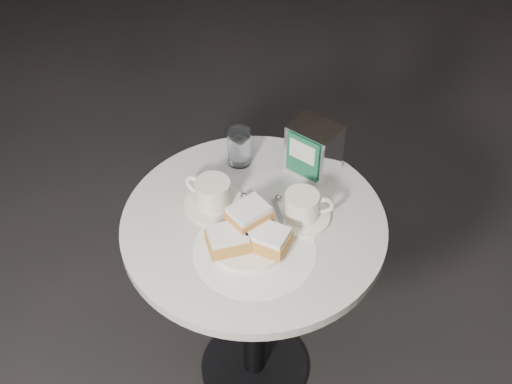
% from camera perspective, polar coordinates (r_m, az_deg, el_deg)
% --- Properties ---
extents(ground, '(7.00, 7.00, 0.00)m').
position_cam_1_polar(ground, '(2.28, -0.15, -15.46)').
color(ground, black).
rests_on(ground, ground).
extents(cafe_table, '(0.70, 0.70, 0.74)m').
position_cam_1_polar(cafe_table, '(1.83, -0.19, -6.78)').
color(cafe_table, black).
rests_on(cafe_table, ground).
extents(sugar_spill, '(0.38, 0.38, 0.00)m').
position_cam_1_polar(sugar_spill, '(1.61, -0.10, -5.20)').
color(sugar_spill, white).
rests_on(sugar_spill, cafe_table).
extents(beignet_plate, '(0.25, 0.25, 0.10)m').
position_cam_1_polar(beignet_plate, '(1.60, -0.72, -3.79)').
color(beignet_plate, white).
rests_on(beignet_plate, cafe_table).
extents(coffee_cup_left, '(0.19, 0.19, 0.08)m').
position_cam_1_polar(coffee_cup_left, '(1.70, -3.86, -0.30)').
color(coffee_cup_left, silver).
rests_on(coffee_cup_left, cafe_table).
extents(coffee_cup_right, '(0.19, 0.19, 0.08)m').
position_cam_1_polar(coffee_cup_right, '(1.67, 4.11, -1.43)').
color(coffee_cup_right, white).
rests_on(coffee_cup_right, cafe_table).
extents(water_glass_left, '(0.07, 0.07, 0.11)m').
position_cam_1_polar(water_glass_left, '(1.82, -1.49, 3.98)').
color(water_glass_left, white).
rests_on(water_glass_left, cafe_table).
extents(water_glass_right, '(0.08, 0.08, 0.11)m').
position_cam_1_polar(water_glass_right, '(1.80, 4.46, 3.34)').
color(water_glass_right, white).
rests_on(water_glass_right, cafe_table).
extents(napkin_dispenser, '(0.16, 0.14, 0.15)m').
position_cam_1_polar(napkin_dispenser, '(1.78, 5.13, 3.85)').
color(napkin_dispenser, white).
rests_on(napkin_dispenser, cafe_table).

